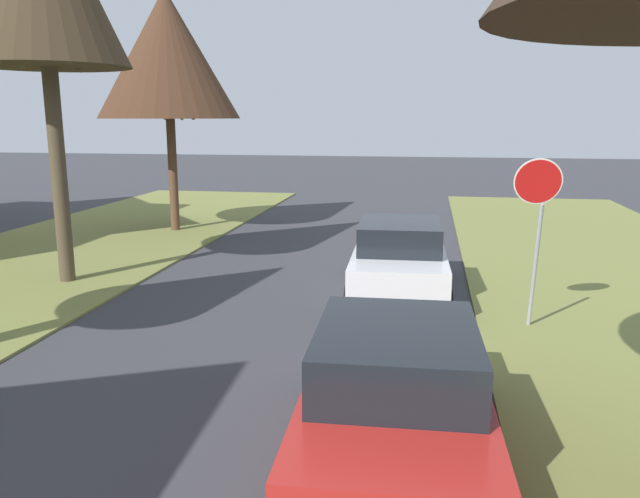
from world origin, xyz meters
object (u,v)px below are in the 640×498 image
object	(u,v)px
street_tree_left_far	(167,55)
parked_sedan_red	(396,399)
stop_sign_far	(537,206)
parked_sedan_white	(399,261)

from	to	relation	value
street_tree_left_far	parked_sedan_red	size ratio (longest dim) A/B	1.66
stop_sign_far	parked_sedan_red	xyz separation A→B (m)	(-2.09, -4.76, -1.43)
parked_sedan_red	parked_sedan_white	distance (m)	6.46
stop_sign_far	parked_sedan_red	size ratio (longest dim) A/B	0.65
stop_sign_far	parked_sedan_red	bearing A→B (deg)	-113.66
stop_sign_far	street_tree_left_far	distance (m)	13.08
parked_sedan_red	stop_sign_far	bearing A→B (deg)	66.34
parked_sedan_red	parked_sedan_white	xyz separation A→B (m)	(-0.27, 6.45, 0.00)
parked_sedan_white	stop_sign_far	bearing A→B (deg)	-35.64
stop_sign_far	street_tree_left_far	xyz separation A→B (m)	(-9.86, 7.92, 3.34)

